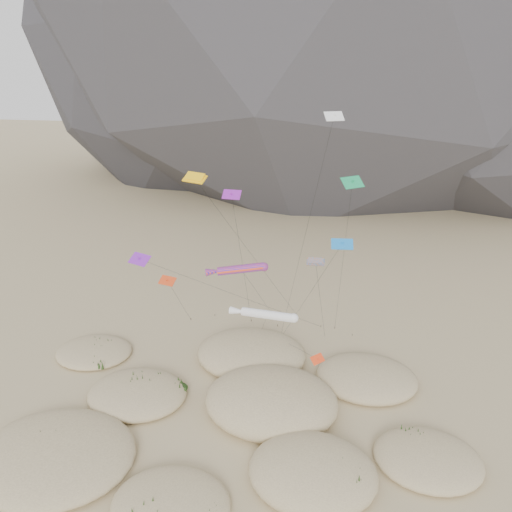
{
  "coord_description": "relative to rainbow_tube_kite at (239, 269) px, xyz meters",
  "views": [
    {
      "loc": [
        9.24,
        -38.46,
        35.73
      ],
      "look_at": [
        0.11,
        12.0,
        15.35
      ],
      "focal_mm": 35.0,
      "sensor_mm": 36.0,
      "label": 1
    }
  ],
  "objects": [
    {
      "name": "rainbow_tube_kite",
      "position": [
        0.0,
        0.0,
        0.0
      ],
      "size": [
        7.05,
        16.35,
        14.47
      ],
      "color": "#FF491A",
      "rests_on": "ground"
    },
    {
      "name": "delta_kites",
      "position": [
        2.99,
        0.76,
        4.88
      ],
      "size": [
        25.87,
        20.22,
        30.32
      ],
      "color": "#169358",
      "rests_on": "ground"
    },
    {
      "name": "orange_parafoil",
      "position": [
        -5.37,
        2.78,
        9.39
      ],
      "size": [
        12.66,
        13.57,
        23.84
      ],
      "color": "yellow",
      "rests_on": "ground"
    },
    {
      "name": "multi_parafoil",
      "position": [
        8.61,
        -0.42,
        1.57
      ],
      "size": [
        2.18,
        11.44,
        15.85
      ],
      "color": "#D95F16",
      "rests_on": "ground"
    },
    {
      "name": "kite_stakes",
      "position": [
        2.88,
        11.77,
        -13.52
      ],
      "size": [
        23.38,
        4.89,
        0.3
      ],
      "color": "#3F2D1E",
      "rests_on": "ground"
    },
    {
      "name": "white_tube_kite",
      "position": [
        3.78,
        -4.84,
        -2.8
      ],
      "size": [
        7.59,
        15.67,
        11.63
      ],
      "color": "white",
      "rests_on": "ground"
    },
    {
      "name": "ground",
      "position": [
        1.85,
        -11.83,
        -13.67
      ],
      "size": [
        500.0,
        500.0,
        0.0
      ],
      "primitive_type": "plane",
      "color": "#CCB789",
      "rests_on": "ground"
    },
    {
      "name": "dunes",
      "position": [
        0.93,
        -7.84,
        -12.93
      ],
      "size": [
        49.99,
        33.9,
        4.51
      ],
      "color": "#CCB789",
      "rests_on": "ground"
    },
    {
      "name": "dune_grass",
      "position": [
        0.05,
        -7.29,
        -12.86
      ],
      "size": [
        41.04,
        27.34,
        1.51
      ],
      "color": "black",
      "rests_on": "ground"
    }
  ]
}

